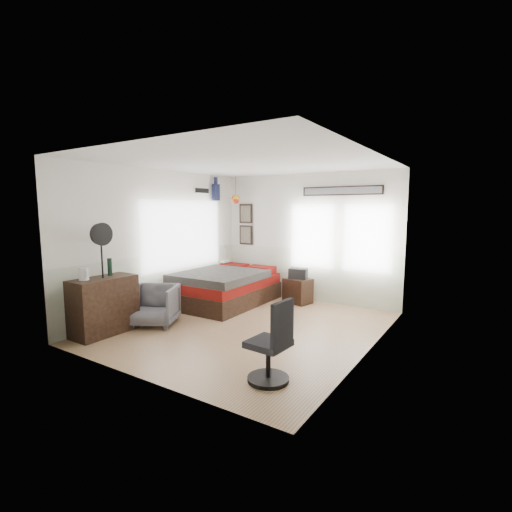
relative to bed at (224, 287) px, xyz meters
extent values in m
cube|color=olive|center=(1.30, -1.04, -0.35)|extent=(4.00, 4.50, 0.01)
cube|color=silver|center=(1.30, 1.21, 1.01)|extent=(4.00, 0.02, 2.70)
cube|color=silver|center=(1.30, -3.29, 1.01)|extent=(4.00, 0.02, 2.70)
cube|color=silver|center=(-0.70, -1.04, 1.01)|extent=(0.02, 4.50, 2.70)
cube|color=silver|center=(3.30, -1.04, 1.01)|extent=(0.02, 4.50, 2.70)
cube|color=white|center=(1.30, -1.04, 2.36)|extent=(4.00, 4.50, 0.02)
cube|color=beige|center=(1.30, 1.20, 0.21)|extent=(4.00, 0.01, 1.10)
cube|color=beige|center=(-0.69, -1.04, 0.21)|extent=(0.01, 4.50, 1.10)
cube|color=beige|center=(3.29, -1.04, 0.21)|extent=(0.01, 4.50, 1.10)
cube|color=silver|center=(-0.66, -0.49, 1.11)|extent=(0.03, 2.20, 1.35)
cube|color=silver|center=(1.45, 1.17, 1.06)|extent=(0.95, 0.03, 1.30)
cube|color=silver|center=(2.60, 1.17, 1.06)|extent=(0.95, 0.03, 1.30)
cube|color=black|center=(-0.25, 1.17, 1.01)|extent=(0.35, 0.03, 0.45)
cube|color=black|center=(-0.25, 1.17, 1.51)|extent=(0.35, 0.03, 0.45)
cube|color=#7F7259|center=(-0.25, 1.16, 1.01)|extent=(0.27, 0.01, 0.37)
cube|color=#7F7259|center=(-0.25, 1.16, 1.51)|extent=(0.27, 0.01, 0.37)
cube|color=black|center=(2.05, 1.17, 1.98)|extent=(1.65, 0.03, 0.18)
cube|color=gray|center=(2.05, 1.16, 1.98)|extent=(1.58, 0.01, 0.13)
cube|color=white|center=(-0.67, 0.11, 2.01)|extent=(0.02, 0.48, 0.14)
sphere|color=red|center=(-0.35, 0.91, 1.84)|extent=(0.20, 0.20, 0.20)
cube|color=black|center=(0.00, 0.02, -0.17)|extent=(1.55, 2.19, 0.35)
cube|color=maroon|center=(0.00, 0.02, 0.10)|extent=(1.51, 2.15, 0.20)
cube|color=#484642|center=(0.00, -0.22, 0.28)|extent=(1.60, 1.64, 0.15)
cube|color=maroon|center=(-0.36, 0.88, 0.28)|extent=(0.60, 0.38, 0.15)
cube|color=maroon|center=(0.36, 0.88, 0.28)|extent=(0.60, 0.38, 0.15)
cube|color=black|center=(-0.44, -2.53, 0.11)|extent=(0.48, 1.00, 0.90)
imported|color=#5D5D60|center=(-0.12, -1.80, 0.00)|extent=(0.99, 1.00, 0.68)
cube|color=black|center=(1.28, 0.85, -0.08)|extent=(0.60, 0.52, 0.52)
cylinder|color=black|center=(2.58, -2.53, -0.32)|extent=(0.49, 0.49, 0.05)
cylinder|color=black|center=(2.58, -2.53, -0.11)|extent=(0.06, 0.06, 0.37)
cube|color=black|center=(2.58, -2.53, 0.11)|extent=(0.46, 0.46, 0.07)
cube|color=black|center=(2.77, -2.54, 0.39)|extent=(0.08, 0.39, 0.49)
cylinder|color=silver|center=(-0.50, -2.80, 0.66)|extent=(0.14, 0.14, 0.19)
cube|color=silver|center=(-0.41, -2.80, 0.67)|extent=(0.02, 0.02, 0.12)
cylinder|color=black|center=(-0.50, -2.35, 0.70)|extent=(0.07, 0.07, 0.28)
cylinder|color=black|center=(-0.41, -2.54, 0.89)|extent=(0.03, 0.03, 0.66)
cylinder|color=black|center=(-0.41, -2.54, 1.24)|extent=(0.07, 0.33, 0.33)
cylinder|color=black|center=(-0.36, -2.54, 1.24)|extent=(0.02, 0.35, 0.35)
cube|color=black|center=(1.28, 0.85, 0.28)|extent=(0.41, 0.31, 0.22)
camera|label=1|loc=(4.66, -6.01, 1.64)|focal=26.00mm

